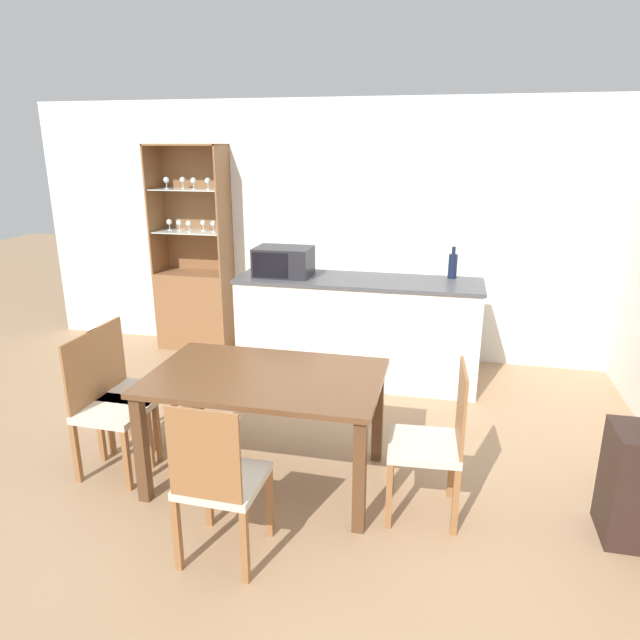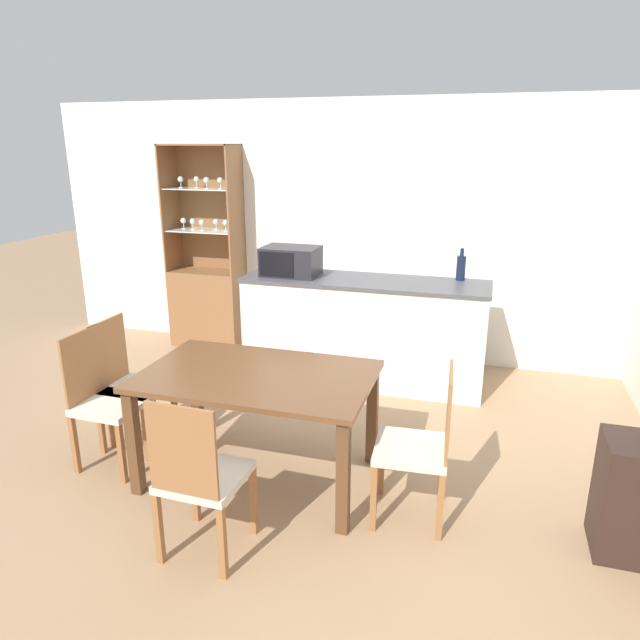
# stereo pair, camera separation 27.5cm
# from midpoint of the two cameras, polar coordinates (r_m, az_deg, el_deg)

# --- Properties ---
(ground_plane) EXTENTS (18.00, 18.00, 0.00)m
(ground_plane) POSITION_cam_midpoint_polar(r_m,az_deg,el_deg) (3.86, -3.15, -16.34)
(ground_plane) COLOR #A37F5B
(wall_back) EXTENTS (6.80, 0.06, 2.55)m
(wall_back) POSITION_cam_midpoint_polar(r_m,az_deg,el_deg) (5.81, 5.50, 8.74)
(wall_back) COLOR white
(wall_back) RESTS_ON ground_plane
(kitchen_counter) EXTENTS (2.20, 0.63, 0.96)m
(kitchen_counter) POSITION_cam_midpoint_polar(r_m,az_deg,el_deg) (5.26, 5.86, -1.07)
(kitchen_counter) COLOR white
(kitchen_counter) RESTS_ON ground_plane
(display_cabinet) EXTENTS (0.77, 0.39, 2.12)m
(display_cabinet) POSITION_cam_midpoint_polar(r_m,az_deg,el_deg) (6.28, -9.90, 2.89)
(display_cabinet) COLOR brown
(display_cabinet) RESTS_ON ground_plane
(dining_table) EXTENTS (1.46, 0.92, 0.74)m
(dining_table) POSITION_cam_midpoint_polar(r_m,az_deg,el_deg) (3.67, -4.13, -6.84)
(dining_table) COLOR brown
(dining_table) RESTS_ON ground_plane
(dining_chair_side_left_near) EXTENTS (0.42, 0.42, 0.94)m
(dining_chair_side_left_near) POSITION_cam_midpoint_polar(r_m,az_deg,el_deg) (4.10, -18.86, -7.65)
(dining_chair_side_left_near) COLOR beige
(dining_chair_side_left_near) RESTS_ON ground_plane
(dining_chair_head_near) EXTENTS (0.42, 0.42, 0.94)m
(dining_chair_head_near) POSITION_cam_midpoint_polar(r_m,az_deg,el_deg) (3.12, -9.35, -15.29)
(dining_chair_head_near) COLOR beige
(dining_chair_head_near) RESTS_ON ground_plane
(dining_chair_side_left_far) EXTENTS (0.42, 0.42, 0.94)m
(dining_chair_side_left_far) POSITION_cam_midpoint_polar(r_m,az_deg,el_deg) (4.31, -16.77, -6.23)
(dining_chair_side_left_far) COLOR beige
(dining_chair_side_left_far) RESTS_ON ground_plane
(dining_chair_side_right_near) EXTENTS (0.44, 0.44, 0.94)m
(dining_chair_side_right_near) POSITION_cam_midpoint_polar(r_m,az_deg,el_deg) (3.43, 12.28, -12.24)
(dining_chair_side_right_near) COLOR beige
(dining_chair_side_right_near) RESTS_ON ground_plane
(microwave) EXTENTS (0.51, 0.37, 0.26)m
(microwave) POSITION_cam_midpoint_polar(r_m,az_deg,el_deg) (5.25, -1.44, 5.90)
(microwave) COLOR #232328
(microwave) RESTS_ON kitchen_counter
(wine_bottle) EXTENTS (0.08, 0.08, 0.29)m
(wine_bottle) POSITION_cam_midpoint_polar(r_m,az_deg,el_deg) (5.24, 15.39, 5.10)
(wine_bottle) COLOR #141E38
(wine_bottle) RESTS_ON kitchen_counter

